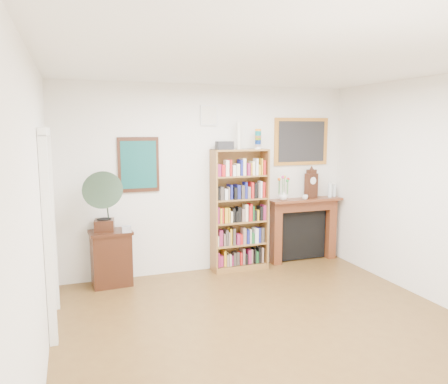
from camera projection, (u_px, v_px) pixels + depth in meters
name	position (u px, v px, depth m)	size (l,w,h in m)	color
room	(286.00, 207.00, 4.25)	(4.51, 5.01, 2.81)	brown
door_casing	(49.00, 213.00, 4.66)	(0.08, 1.02, 2.17)	white
teal_poster	(139.00, 165.00, 6.18)	(0.58, 0.04, 0.78)	black
small_picture	(209.00, 115.00, 6.42)	(0.26, 0.04, 0.30)	white
gilt_painting	(301.00, 142.00, 6.99)	(0.95, 0.04, 0.75)	#C58333
bookshelf	(240.00, 203.00, 6.61)	(0.86, 0.32, 2.13)	brown
side_cabinet	(111.00, 258.00, 6.03)	(0.56, 0.41, 0.77)	black
fireplace	(303.00, 224.00, 7.13)	(1.23, 0.29, 1.04)	#532713
gramophone	(104.00, 198.00, 5.78)	(0.60, 0.70, 0.84)	black
cd_stack	(127.00, 229.00, 5.90)	(0.12, 0.12, 0.08)	silver
mantel_clock	(311.00, 184.00, 7.04)	(0.22, 0.15, 0.46)	black
flower_vase	(283.00, 196.00, 6.87)	(0.14, 0.14, 0.14)	silver
teacup	(305.00, 197.00, 6.94)	(0.09, 0.09, 0.07)	silver
bottle_left	(330.00, 190.00, 7.16)	(0.07, 0.07, 0.24)	silver
bottle_right	(334.00, 191.00, 7.22)	(0.06, 0.06, 0.20)	silver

